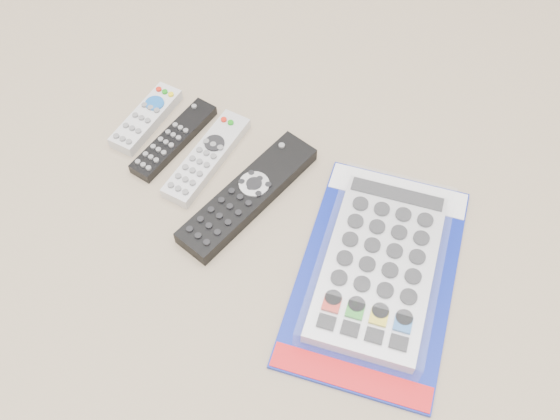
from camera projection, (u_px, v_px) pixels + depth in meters
The scene contains 5 objects.
remote_small_grey at pixel (146, 118), 0.94m from camera, with size 0.04×0.13×0.02m.
remote_slim_black at pixel (174, 139), 0.92m from camera, with size 0.05×0.16×0.02m.
remote_silver_dvd at pixel (207, 157), 0.90m from camera, with size 0.04×0.17×0.02m.
remote_large_black at pixel (248, 195), 0.86m from camera, with size 0.10×0.24×0.03m.
jumbo_remote_packaged at pixel (379, 265), 0.79m from camera, with size 0.25×0.35×0.04m.
Camera 1 is at (0.27, -0.42, 0.71)m, focal length 40.00 mm.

